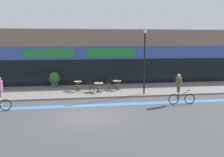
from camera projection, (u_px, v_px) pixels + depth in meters
The scene contains 15 objects.
ground_plane at pixel (89, 117), 14.88m from camera, with size 120.00×120.00×0.00m, color #424244.
sidewalk_slab at pixel (83, 91), 21.95m from camera, with size 40.00×5.50×0.12m, color slate.
storefront_facade at pixel (80, 57), 26.17m from camera, with size 40.00×4.06×5.30m.
bike_lane_stripe at pixel (86, 106), 17.36m from camera, with size 36.00×0.70×0.01m, color #3D7AB7.
bistro_table_0 at pixel (78, 84), 21.81m from camera, with size 0.65×0.65×0.78m.
bistro_table_1 at pixel (99, 85), 21.28m from camera, with size 0.79×0.79×0.73m.
bistro_table_2 at pixel (117, 83), 22.34m from camera, with size 0.73×0.73×0.74m.
cafe_chair_0_near at pixel (78, 86), 21.21m from camera, with size 0.44×0.59×0.90m.
cafe_chair_1_near at pixel (99, 87), 20.68m from camera, with size 0.42×0.59×0.90m.
cafe_chair_1_side at pixel (91, 86), 21.18m from camera, with size 0.58×0.42×0.90m.
cafe_chair_2_near at pixel (118, 85), 21.74m from camera, with size 0.45×0.60×0.90m.
cafe_chair_2_side at pixel (110, 84), 22.24m from camera, with size 0.59×0.43×0.90m.
planter_pot at pixel (54, 79), 23.54m from camera, with size 0.96×0.96×1.35m.
lamp_post at pixel (145, 57), 20.11m from camera, with size 0.26×0.26×4.93m.
cyclist_0 at pixel (180, 88), 17.53m from camera, with size 1.83×0.52×2.08m.
Camera 1 is at (-0.97, -14.42, 4.33)m, focal length 42.00 mm.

